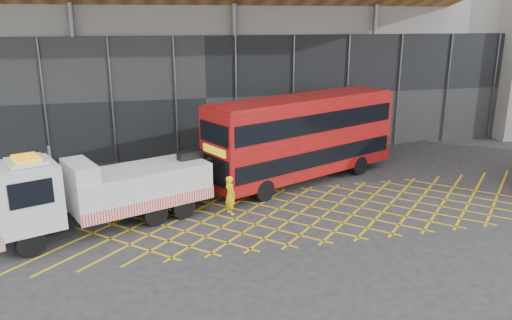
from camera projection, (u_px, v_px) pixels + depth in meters
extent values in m
plane|color=#262629|center=(201.00, 223.00, 23.07)|extent=(120.00, 120.00, 0.00)
cube|color=gold|center=(92.00, 233.00, 21.97)|extent=(7.16, 7.16, 0.01)
cube|color=gold|center=(92.00, 233.00, 21.97)|extent=(7.16, 7.16, 0.01)
cube|color=gold|center=(130.00, 229.00, 22.33)|extent=(7.16, 7.16, 0.01)
cube|color=gold|center=(130.00, 229.00, 22.33)|extent=(7.16, 7.16, 0.01)
cube|color=gold|center=(166.00, 226.00, 22.70)|extent=(7.16, 7.16, 0.01)
cube|color=gold|center=(166.00, 226.00, 22.70)|extent=(7.16, 7.16, 0.01)
cube|color=gold|center=(201.00, 223.00, 23.06)|extent=(7.16, 7.16, 0.01)
cube|color=gold|center=(201.00, 223.00, 23.06)|extent=(7.16, 7.16, 0.01)
cube|color=gold|center=(235.00, 219.00, 23.43)|extent=(7.16, 7.16, 0.01)
cube|color=gold|center=(235.00, 219.00, 23.43)|extent=(7.16, 7.16, 0.01)
cube|color=gold|center=(268.00, 216.00, 23.80)|extent=(7.16, 7.16, 0.01)
cube|color=gold|center=(268.00, 216.00, 23.80)|extent=(7.16, 7.16, 0.01)
cube|color=gold|center=(299.00, 213.00, 24.16)|extent=(7.16, 7.16, 0.01)
cube|color=gold|center=(299.00, 213.00, 24.16)|extent=(7.16, 7.16, 0.01)
cube|color=gold|center=(330.00, 210.00, 24.53)|extent=(7.16, 7.16, 0.01)
cube|color=gold|center=(330.00, 210.00, 24.53)|extent=(7.16, 7.16, 0.01)
cube|color=gold|center=(360.00, 207.00, 24.89)|extent=(7.16, 7.16, 0.01)
cube|color=gold|center=(360.00, 207.00, 24.89)|extent=(7.16, 7.16, 0.01)
cube|color=gold|center=(389.00, 205.00, 25.26)|extent=(7.16, 7.16, 0.01)
cube|color=gold|center=(389.00, 205.00, 25.26)|extent=(7.16, 7.16, 0.01)
cube|color=gold|center=(418.00, 202.00, 25.62)|extent=(7.16, 7.16, 0.01)
cube|color=gold|center=(418.00, 202.00, 25.62)|extent=(7.16, 7.16, 0.01)
cube|color=gold|center=(445.00, 199.00, 25.99)|extent=(7.16, 7.16, 0.01)
cube|color=gold|center=(445.00, 199.00, 25.99)|extent=(7.16, 7.16, 0.01)
cube|color=gold|center=(472.00, 197.00, 26.36)|extent=(7.16, 7.16, 0.01)
cube|color=gold|center=(472.00, 197.00, 26.36)|extent=(7.16, 7.16, 0.01)
cube|color=gold|center=(498.00, 194.00, 26.72)|extent=(7.16, 7.16, 0.01)
cube|color=gold|center=(498.00, 194.00, 26.72)|extent=(7.16, 7.16, 0.01)
cube|color=gray|center=(190.00, 19.00, 38.77)|extent=(55.00, 14.00, 18.00)
cube|color=black|center=(205.00, 97.00, 33.34)|extent=(55.00, 0.80, 8.00)
cylinder|color=#595B60|center=(78.00, 86.00, 31.05)|extent=(0.36, 0.36, 10.00)
cylinder|color=#595B60|center=(235.00, 82.00, 33.33)|extent=(0.36, 0.36, 10.00)
cylinder|color=#595B60|center=(372.00, 77.00, 35.62)|extent=(0.36, 0.36, 10.00)
cube|color=black|center=(112.00, 211.00, 22.55)|extent=(9.37, 4.51, 0.36)
cube|color=silver|center=(25.00, 196.00, 20.22)|extent=(3.21, 3.27, 2.65)
cube|color=orange|center=(26.00, 158.00, 19.90)|extent=(1.30, 1.47, 0.12)
cube|color=silver|center=(140.00, 185.00, 23.08)|extent=(6.81, 4.69, 1.63)
cube|color=red|center=(152.00, 206.00, 22.23)|extent=(5.89, 2.38, 0.56)
cube|color=silver|center=(80.00, 171.00, 21.28)|extent=(1.85, 2.65, 0.71)
cube|color=black|center=(190.00, 156.00, 24.29)|extent=(1.32, 0.92, 0.51)
cube|color=black|center=(208.00, 163.00, 24.99)|extent=(2.20, 1.15, 1.10)
cylinder|color=black|center=(31.00, 243.00, 19.72)|extent=(1.17, 0.74, 1.12)
cylinder|color=black|center=(20.00, 225.00, 21.40)|extent=(1.17, 0.74, 1.12)
cylinder|color=black|center=(183.00, 207.00, 23.46)|extent=(1.17, 0.74, 1.12)
cylinder|color=black|center=(164.00, 194.00, 25.13)|extent=(1.17, 0.74, 1.12)
cylinder|color=#595B60|center=(52.00, 171.00, 21.60)|extent=(0.14, 0.14, 2.24)
cube|color=maroon|center=(303.00, 135.00, 28.30)|extent=(12.11, 7.46, 4.24)
cube|color=black|center=(303.00, 152.00, 28.57)|extent=(11.70, 7.31, 0.93)
cube|color=black|center=(304.00, 119.00, 28.03)|extent=(11.70, 7.31, 1.04)
cube|color=black|center=(215.00, 171.00, 25.00)|extent=(1.06, 2.26, 1.42)
cube|color=black|center=(214.00, 133.00, 24.47)|extent=(1.06, 2.26, 1.04)
cube|color=yellow|center=(214.00, 151.00, 24.71)|extent=(0.85, 1.80, 0.38)
cube|color=maroon|center=(304.00, 98.00, 27.70)|extent=(11.80, 7.15, 0.13)
cylinder|color=black|center=(264.00, 190.00, 25.69)|extent=(1.17, 0.76, 1.14)
cylinder|color=black|center=(236.00, 178.00, 27.57)|extent=(1.17, 0.76, 1.14)
cylinder|color=black|center=(359.00, 165.00, 30.01)|extent=(1.17, 0.76, 1.14)
cylinder|color=black|center=(329.00, 157.00, 31.89)|extent=(1.17, 0.76, 1.14)
imported|color=yellow|center=(230.00, 195.00, 23.89)|extent=(0.68, 0.82, 1.91)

